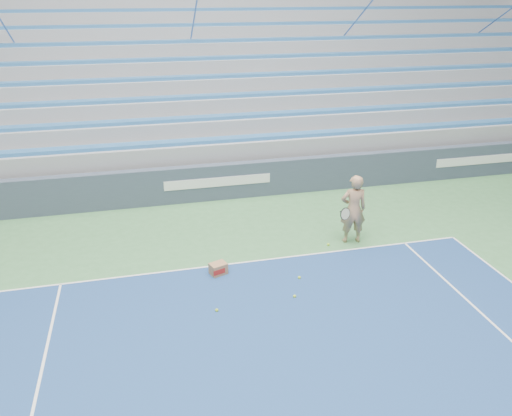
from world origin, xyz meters
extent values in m
cube|color=white|center=(0.00, 11.88, 0.01)|extent=(10.97, 0.05, 0.00)
cube|color=#374254|center=(0.00, 15.88, 0.55)|extent=(30.00, 0.30, 1.10)
cube|color=white|center=(0.00, 15.72, 0.60)|extent=(3.20, 0.02, 0.28)
cube|color=white|center=(9.00, 15.72, 0.60)|extent=(3.40, 0.02, 0.28)
cube|color=gray|center=(0.00, 20.43, 0.55)|extent=(30.00, 8.50, 1.10)
cube|color=gray|center=(0.00, 20.43, 1.35)|extent=(30.00, 8.50, 0.50)
cube|color=#2E69A9|center=(0.00, 16.56, 1.66)|extent=(29.60, 0.42, 0.11)
cube|color=gray|center=(0.00, 20.86, 1.85)|extent=(30.00, 7.65, 0.50)
cube|color=#2E69A9|center=(0.00, 17.41, 2.16)|extent=(29.60, 0.42, 0.11)
cube|color=gray|center=(0.00, 21.28, 2.35)|extent=(30.00, 6.80, 0.50)
cube|color=#2E69A9|center=(0.00, 18.26, 2.66)|extent=(29.60, 0.42, 0.11)
cube|color=gray|center=(0.00, 21.71, 2.85)|extent=(30.00, 5.95, 0.50)
cube|color=#2E69A9|center=(0.00, 19.11, 3.16)|extent=(29.60, 0.42, 0.11)
cube|color=gray|center=(0.00, 22.13, 3.35)|extent=(30.00, 5.10, 0.50)
cube|color=#2E69A9|center=(0.00, 19.96, 3.66)|extent=(29.60, 0.42, 0.11)
cube|color=gray|center=(0.00, 22.56, 3.85)|extent=(30.00, 4.25, 0.50)
cube|color=#2E69A9|center=(0.00, 20.81, 4.15)|extent=(29.60, 0.42, 0.11)
cube|color=gray|center=(0.00, 22.98, 4.35)|extent=(30.00, 3.40, 0.50)
cube|color=#2E69A9|center=(0.00, 21.66, 4.65)|extent=(29.60, 0.42, 0.11)
cube|color=gray|center=(0.00, 23.41, 4.85)|extent=(30.00, 2.55, 0.50)
cube|color=#2E69A9|center=(0.00, 22.51, 5.15)|extent=(29.60, 0.42, 0.11)
cube|color=gray|center=(0.00, 23.84, 5.35)|extent=(30.00, 1.70, 0.50)
cube|color=gray|center=(0.00, 24.98, 3.65)|extent=(31.00, 0.40, 7.30)
cylinder|color=#305EA9|center=(-6.00, 20.43, 4.60)|extent=(0.05, 8.53, 5.04)
cylinder|color=#305EA9|center=(0.00, 20.43, 4.60)|extent=(0.05, 8.53, 5.04)
cylinder|color=#305EA9|center=(6.00, 20.43, 4.60)|extent=(0.05, 8.53, 5.04)
cylinder|color=#305EA9|center=(12.00, 20.43, 4.60)|extent=(0.05, 8.53, 5.04)
imported|color=tan|center=(2.83, 12.32, 0.89)|extent=(0.70, 0.50, 1.79)
cylinder|color=black|center=(2.48, 12.07, 0.95)|extent=(0.12, 0.27, 0.08)
cylinder|color=beige|center=(2.38, 11.79, 1.05)|extent=(0.29, 0.16, 0.28)
torus|color=black|center=(2.38, 11.79, 1.05)|extent=(0.31, 0.18, 0.30)
cube|color=#956B48|center=(-0.70, 11.53, 0.14)|extent=(0.43, 0.38, 0.27)
cube|color=#B21E19|center=(-0.70, 11.39, 0.14)|extent=(0.28, 0.11, 0.12)
sphere|color=#B8E02D|center=(0.68, 10.23, 0.03)|extent=(0.07, 0.07, 0.07)
sphere|color=#B8E02D|center=(2.19, 12.22, 0.03)|extent=(0.07, 0.07, 0.07)
sphere|color=#B8E02D|center=(-0.97, 10.12, 0.03)|extent=(0.07, 0.07, 0.07)
sphere|color=#B8E02D|center=(1.01, 10.91, 0.03)|extent=(0.07, 0.07, 0.07)
camera|label=1|loc=(-2.13, 1.92, 5.90)|focal=35.00mm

